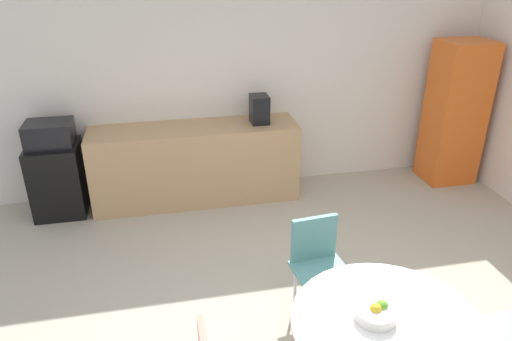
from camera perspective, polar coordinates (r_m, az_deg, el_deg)
wall_back at (r=5.70m, az=-1.47°, el=10.61°), size 6.00×0.10×2.60m
counter_block at (r=5.58m, az=-7.19°, el=0.82°), size 2.35×0.60×0.90m
mini_fridge at (r=5.71m, az=-22.53°, el=-0.95°), size 0.54×0.54×0.81m
microwave at (r=5.52m, az=-23.44°, el=4.03°), size 0.48×0.38×0.26m
locker_cabinet at (r=6.38m, az=22.65°, el=6.32°), size 0.60×0.50×1.76m
round_table at (r=3.13m, az=15.26°, el=-18.74°), size 1.15×1.15×0.74m
chair_teal at (r=3.85m, az=7.39°, el=-10.18°), size 0.46×0.46×0.83m
fruit_bowl at (r=3.02m, az=14.11°, el=-16.13°), size 0.25×0.25×0.11m
mug_white at (r=5.55m, az=0.75°, el=6.41°), size 0.13×0.08×0.09m
coffee_maker at (r=5.46m, az=0.41°, el=7.33°), size 0.20×0.24×0.32m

